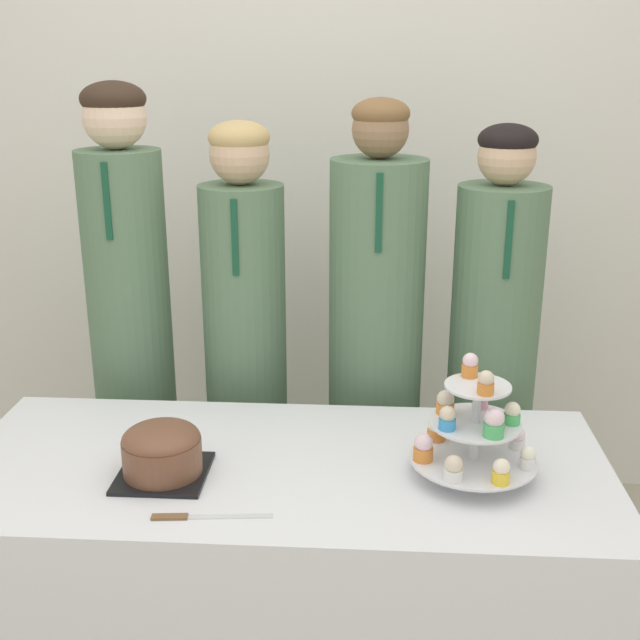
# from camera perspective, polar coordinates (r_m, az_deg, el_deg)

# --- Properties ---
(wall_back) EXTENTS (9.00, 0.06, 2.70)m
(wall_back) POSITION_cam_1_polar(r_m,az_deg,el_deg) (3.13, -0.10, 11.52)
(wall_back) COLOR silver
(wall_back) RESTS_ON ground_plane
(table) EXTENTS (1.61, 0.70, 0.77)m
(table) POSITION_cam_1_polar(r_m,az_deg,el_deg) (2.21, -2.49, -18.92)
(table) COLOR white
(table) RESTS_ON ground_plane
(round_cake) EXTENTS (0.21, 0.21, 0.13)m
(round_cake) POSITION_cam_1_polar(r_m,az_deg,el_deg) (1.95, -11.18, -9.06)
(round_cake) COLOR black
(round_cake) RESTS_ON table
(cake_knife) EXTENTS (0.26, 0.04, 0.01)m
(cake_knife) POSITION_cam_1_polar(r_m,az_deg,el_deg) (1.81, -9.12, -13.68)
(cake_knife) COLOR silver
(cake_knife) RESTS_ON table
(cupcake_stand) EXTENTS (0.30, 0.30, 0.29)m
(cupcake_stand) POSITION_cam_1_polar(r_m,az_deg,el_deg) (1.92, 10.82, -7.75)
(cupcake_stand) COLOR silver
(cupcake_stand) RESTS_ON table
(student_0) EXTENTS (0.25, 0.26, 1.65)m
(student_0) POSITION_cam_1_polar(r_m,az_deg,el_deg) (2.61, -13.13, -2.60)
(student_0) COLOR #567556
(student_0) RESTS_ON ground_plane
(student_1) EXTENTS (0.26, 0.26, 1.55)m
(student_1) POSITION_cam_1_polar(r_m,az_deg,el_deg) (2.56, -5.24, -4.11)
(student_1) COLOR #567556
(student_1) RESTS_ON ground_plane
(student_2) EXTENTS (0.29, 0.29, 1.61)m
(student_2) POSITION_cam_1_polar(r_m,az_deg,el_deg) (2.52, 3.91, -4.04)
(student_2) COLOR #567556
(student_2) RESTS_ON ground_plane
(student_3) EXTENTS (0.27, 0.27, 1.54)m
(student_3) POSITION_cam_1_polar(r_m,az_deg,el_deg) (2.56, 11.99, -4.71)
(student_3) COLOR #567556
(student_3) RESTS_ON ground_plane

